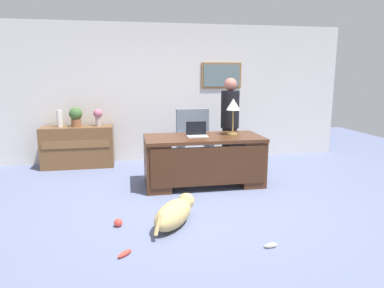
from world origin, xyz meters
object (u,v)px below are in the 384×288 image
Objects in this scene: potted_plant at (76,116)px; dog_toy_bone at (271,245)px; vase_with_flowers at (98,115)px; desk at (204,159)px; vase_empty at (60,119)px; credenza at (78,147)px; desk_lamp at (233,107)px; armchair at (194,143)px; dog_lying at (175,213)px; laptop at (197,133)px; dog_toy_ball at (118,223)px; person_standing at (230,124)px; dog_toy_plush at (125,253)px.

potted_plant reaches higher than dog_toy_bone.
vase_with_flowers is 4.26m from dog_toy_bone.
desk is 5.82× the size of vase_empty.
desk_lamp reaches higher than credenza.
potted_plant reaches higher than armchair.
vase_empty is 4.60m from dog_toy_bone.
laptop is at bearing 69.60° from dog_lying.
desk is 3.16× the size of desk_lamp.
dog_toy_bone is (0.88, -0.70, -0.13)m from dog_lying.
dog_lying is at bearing -126.78° from desk_lamp.
vase_empty is 2.18× the size of dog_toy_bone.
vase_empty is 0.29m from potted_plant.
desk is 1.61m from dog_lying.
armchair is at bearing -15.53° from credenza.
desk_lamp reaches higher than potted_plant.
vase_empty is at bearing 180.00° from potted_plant.
armchair is 1.88m from vase_with_flowers.
potted_plant reaches higher than dog_toy_ball.
potted_plant is (-1.43, 2.98, 0.81)m from dog_lying.
person_standing is (0.59, -0.27, 0.37)m from armchair.
potted_plant is 3.80m from dog_toy_plush.
credenza is 0.78× the size of person_standing.
person_standing is at bearing 82.14° from dog_toy_bone.
vase_empty reaches higher than dog_lying.
dog_toy_plush is at bearing -124.08° from person_standing.
desk_lamp is at bearing 83.21° from dog_toy_bone.
dog_lying is at bearing 141.46° from dog_toy_bone.
desk is 10.24× the size of dog_toy_plush.
potted_plant reaches higher than vase_empty.
dog_lying is (1.43, -2.98, -0.23)m from credenza.
dog_lying is 2.40× the size of vase_with_flowers.
dog_lying is at bearing -59.95° from vase_empty.
armchair reaches higher than credenza.
dog_lying is 3.53m from vase_empty.
dog_lying is (-0.69, -2.39, -0.34)m from armchair.
laptop is 0.71m from desk_lamp.
dog_toy_bone is at bearing -62.46° from vase_with_flowers.
vase_with_flowers is 0.90× the size of potted_plant.
dog_lying is (-1.27, -2.12, -0.70)m from person_standing.
vase_with_flowers is (-1.72, 0.59, 0.48)m from armchair.
person_standing reaches higher than dog_toy_plush.
armchair is 2.25m from potted_plant.
credenza is 2.52m from laptop.
dog_toy_plush is (-1.72, -2.14, -1.20)m from desk_lamp.
vase_with_flowers is at bearing 137.15° from laptop.
desk is at bearing -32.70° from vase_empty.
dog_toy_ball is (-1.30, -1.36, -0.37)m from desk.
desk_lamp reaches higher than laptop.
vase_with_flowers reaches higher than vase_empty.
laptop is (-0.10, 0.05, 0.41)m from desk.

